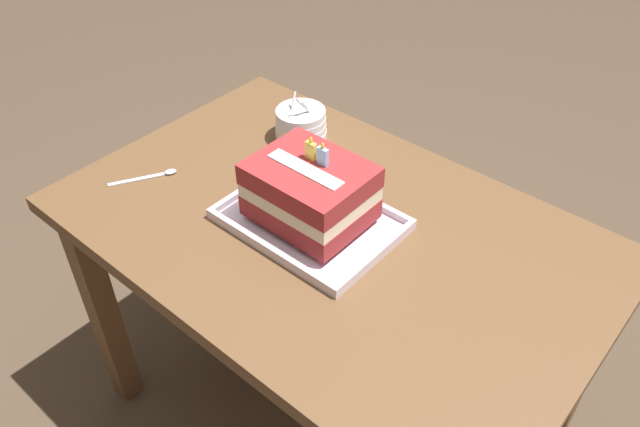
# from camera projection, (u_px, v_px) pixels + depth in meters

# --- Properties ---
(ground_plane) EXTENTS (8.00, 8.00, 0.00)m
(ground_plane) POSITION_uv_depth(u_px,v_px,m) (327.00, 419.00, 1.79)
(ground_plane) COLOR #4C3D2D
(dining_table) EXTENTS (1.13, 0.73, 0.73)m
(dining_table) POSITION_uv_depth(u_px,v_px,m) (329.00, 263.00, 1.39)
(dining_table) COLOR brown
(dining_table) RESTS_ON ground_plane
(foil_tray) EXTENTS (0.35, 0.26, 0.02)m
(foil_tray) POSITION_uv_depth(u_px,v_px,m) (311.00, 221.00, 1.32)
(foil_tray) COLOR silver
(foil_tray) RESTS_ON dining_table
(birthday_cake) EXTENTS (0.23, 0.18, 0.17)m
(birthday_cake) POSITION_uv_depth(u_px,v_px,m) (310.00, 191.00, 1.26)
(birthday_cake) COLOR maroon
(birthday_cake) RESTS_ON foil_tray
(bowl_stack) EXTENTS (0.13, 0.13, 0.13)m
(bowl_stack) POSITION_uv_depth(u_px,v_px,m) (301.00, 125.00, 1.54)
(bowl_stack) COLOR white
(bowl_stack) RESTS_ON dining_table
(serving_spoon_near_tray) EXTENTS (0.09, 0.14, 0.01)m
(serving_spoon_near_tray) POSITION_uv_depth(u_px,v_px,m) (156.00, 175.00, 1.44)
(serving_spoon_near_tray) COLOR silver
(serving_spoon_near_tray) RESTS_ON dining_table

